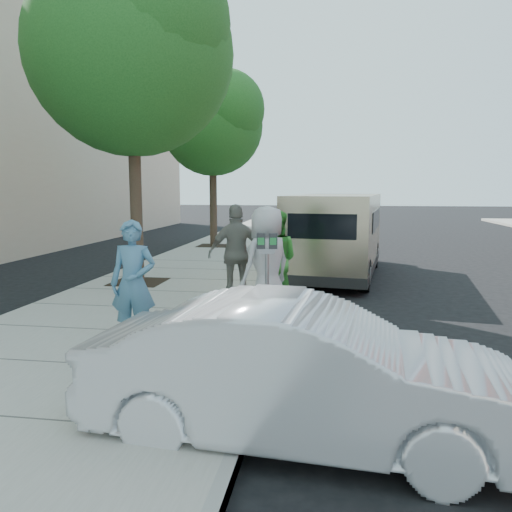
# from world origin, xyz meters

# --- Properties ---
(ground) EXTENTS (120.00, 120.00, 0.00)m
(ground) POSITION_xyz_m (0.00, 0.00, 0.00)
(ground) COLOR black
(ground) RESTS_ON ground
(sidewalk) EXTENTS (5.00, 60.00, 0.15)m
(sidewalk) POSITION_xyz_m (-1.00, 0.00, 0.07)
(sidewalk) COLOR gray
(sidewalk) RESTS_ON ground
(curb_face) EXTENTS (0.12, 60.00, 0.16)m
(curb_face) POSITION_xyz_m (1.44, 0.00, 0.07)
(curb_face) COLOR gray
(curb_face) RESTS_ON ground
(tree_near) EXTENTS (4.62, 4.60, 7.53)m
(tree_near) POSITION_xyz_m (-2.25, 2.40, 5.55)
(tree_near) COLOR black
(tree_near) RESTS_ON sidewalk
(tree_far) EXTENTS (3.92, 3.80, 6.49)m
(tree_far) POSITION_xyz_m (-2.25, 10.00, 4.88)
(tree_far) COLOR black
(tree_far) RESTS_ON sidewalk
(parking_meter) EXTENTS (0.33, 0.15, 1.53)m
(parking_meter) POSITION_xyz_m (1.25, -1.18, 1.26)
(parking_meter) COLOR gray
(parking_meter) RESTS_ON sidewalk
(van) EXTENTS (2.68, 6.10, 2.19)m
(van) POSITION_xyz_m (2.37, 4.89, 1.16)
(van) COLOR tan
(van) RESTS_ON ground
(sedan) EXTENTS (4.18, 1.76, 1.34)m
(sedan) POSITION_xyz_m (2.00, -4.25, 0.67)
(sedan) COLOR silver
(sedan) RESTS_ON ground
(person_officer) EXTENTS (0.68, 0.47, 1.78)m
(person_officer) POSITION_xyz_m (-0.52, -2.15, 1.04)
(person_officer) COLOR teal
(person_officer) RESTS_ON sidewalk
(person_green_shirt) EXTENTS (0.91, 0.72, 1.82)m
(person_green_shirt) POSITION_xyz_m (1.20, 0.26, 1.06)
(person_green_shirt) COLOR green
(person_green_shirt) RESTS_ON sidewalk
(person_gray_shirt) EXTENTS (1.08, 1.11, 1.93)m
(person_gray_shirt) POSITION_xyz_m (1.18, -0.65, 1.11)
(person_gray_shirt) COLOR #B1B0B3
(person_gray_shirt) RESTS_ON sidewalk
(person_striped_polo) EXTENTS (1.21, 0.82, 1.91)m
(person_striped_polo) POSITION_xyz_m (0.42, 0.70, 1.11)
(person_striped_polo) COLOR gray
(person_striped_polo) RESTS_ON sidewalk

